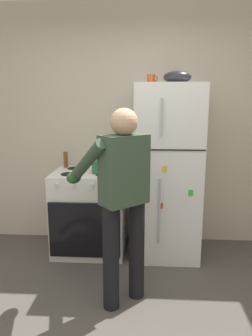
{
  "coord_description": "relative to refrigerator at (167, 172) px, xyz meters",
  "views": [
    {
      "loc": [
        0.13,
        -1.71,
        1.65
      ],
      "look_at": [
        -0.05,
        1.32,
        1.0
      ],
      "focal_mm": 33.78,
      "sensor_mm": 36.0,
      "label": 1
    }
  ],
  "objects": [
    {
      "name": "mixing_bowl",
      "position": [
        0.08,
        0.0,
        0.97
      ],
      "size": [
        0.28,
        0.28,
        0.12
      ],
      "primitive_type": "ellipsoid",
      "color": "black",
      "rests_on": "refrigerator"
    },
    {
      "name": "person_cook",
      "position": [
        -0.42,
        -0.89,
        0.05
      ],
      "size": [
        0.71,
        0.75,
        1.6
      ],
      "color": "black",
      "rests_on": "ground"
    },
    {
      "name": "kitchen_wall_back",
      "position": [
        -0.36,
        0.38,
        0.44
      ],
      "size": [
        6.0,
        0.1,
        2.7
      ],
      "primitive_type": "cube",
      "color": "beige",
      "rests_on": "ground"
    },
    {
      "name": "red_pot",
      "position": [
        -0.67,
        -0.05,
        0.06
      ],
      "size": [
        0.33,
        0.23,
        0.12
      ],
      "color": "#236638",
      "rests_on": "stove_range"
    },
    {
      "name": "refrigerator",
      "position": [
        0.0,
        0.0,
        0.0
      ],
      "size": [
        0.68,
        0.72,
        1.82
      ],
      "color": "white",
      "rests_on": "ground"
    },
    {
      "name": "stove_range",
      "position": [
        -0.83,
        -0.01,
        -0.46
      ],
      "size": [
        0.76,
        0.67,
        0.91
      ],
      "color": "white",
      "rests_on": "ground"
    },
    {
      "name": "coffee_mug",
      "position": [
        -0.18,
        0.05,
        0.96
      ],
      "size": [
        0.11,
        0.08,
        0.1
      ],
      "color": "#B24C1E",
      "rests_on": "refrigerator"
    },
    {
      "name": "pepper_mill",
      "position": [
        -1.13,
        0.2,
        0.09
      ],
      "size": [
        0.05,
        0.05,
        0.17
      ],
      "primitive_type": "cylinder",
      "color": "brown",
      "rests_on": "stove_range"
    }
  ]
}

